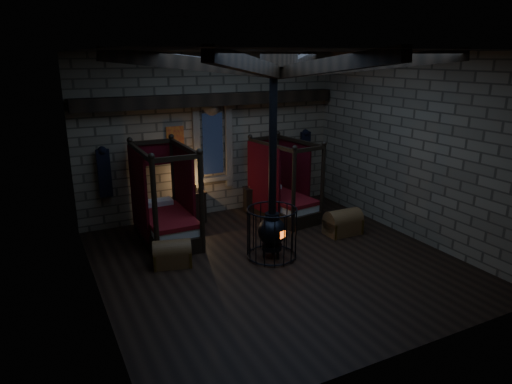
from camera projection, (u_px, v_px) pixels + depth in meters
name	position (u px, v px, depth m)	size (l,w,h in m)	color
room	(276.00, 76.00, 8.52)	(7.02, 7.02, 4.29)	black
bed_left	(166.00, 217.00, 10.51)	(1.12, 2.10, 2.19)	black
bed_right	(283.00, 198.00, 12.02)	(1.28, 2.06, 2.03)	black
trunk_left	(172.00, 254.00, 9.26)	(0.85, 0.65, 0.56)	brown
trunk_right	(343.00, 223.00, 10.90)	(0.85, 0.54, 0.62)	brown
nightstand_left	(195.00, 206.00, 11.68)	(0.52, 0.50, 0.99)	black
nightstand_right	(252.00, 199.00, 12.48)	(0.48, 0.47, 0.73)	black
stove	(272.00, 229.00, 9.54)	(1.06, 1.06, 4.05)	black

